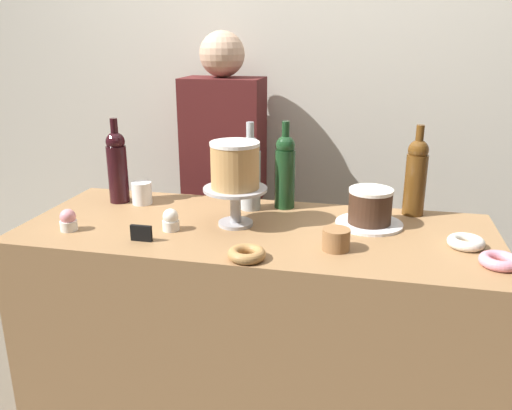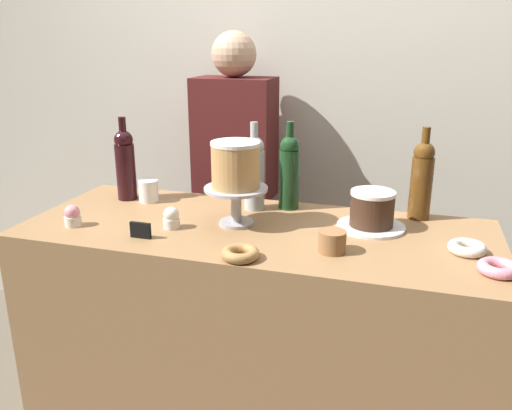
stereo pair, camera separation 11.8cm
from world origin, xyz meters
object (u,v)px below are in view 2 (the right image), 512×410
at_px(chocolate_round_cake, 372,208).
at_px(donut_pink, 498,268).
at_px(white_layer_cake, 236,165).
at_px(barista_figure, 236,198).
at_px(cupcake_strawberry, 73,216).
at_px(cookie_stack, 332,241).
at_px(wine_bottle_clear, 254,171).
at_px(price_sign_chalkboard, 141,230).
at_px(cake_stand_pedestal, 236,199).
at_px(donut_sugar, 467,248).
at_px(coffee_cup_ceramic, 149,191).
at_px(wine_bottle_dark_red, 125,163).
at_px(wine_bottle_amber, 422,179).
at_px(cupcake_vanilla, 171,218).
at_px(donut_maple, 240,254).
at_px(wine_bottle_green, 289,171).

bearing_deg(chocolate_round_cake, donut_pink, -35.49).
relative_size(white_layer_cake, barista_figure, 0.10).
distance_m(cupcake_strawberry, cookie_stack, 0.88).
height_order(cupcake_strawberry, barista_figure, barista_figure).
xyz_separation_m(wine_bottle_clear, donut_pink, (0.80, -0.35, -0.13)).
height_order(cupcake_strawberry, price_sign_chalkboard, cupcake_strawberry).
bearing_deg(price_sign_chalkboard, cake_stand_pedestal, 39.62).
height_order(donut_sugar, barista_figure, barista_figure).
relative_size(cake_stand_pedestal, wine_bottle_clear, 0.66).
bearing_deg(price_sign_chalkboard, coffee_cup_ceramic, 114.10).
distance_m(price_sign_chalkboard, coffee_cup_ceramic, 0.39).
bearing_deg(wine_bottle_dark_red, cookie_stack, -19.17).
bearing_deg(wine_bottle_clear, donut_sugar, -16.56).
relative_size(wine_bottle_amber, barista_figure, 0.20).
xyz_separation_m(cake_stand_pedestal, barista_figure, (-0.23, 0.66, -0.21)).
bearing_deg(cupcake_vanilla, donut_pink, -3.72).
xyz_separation_m(wine_bottle_clear, barista_figure, (-0.24, 0.48, -0.26)).
distance_m(wine_bottle_amber, donut_maple, 0.73).
bearing_deg(barista_figure, white_layer_cake, -70.75).
height_order(cake_stand_pedestal, cupcake_vanilla, cake_stand_pedestal).
xyz_separation_m(wine_bottle_green, cookie_stack, (0.22, -0.37, -0.11)).
distance_m(chocolate_round_cake, coffee_cup_ceramic, 0.86).
relative_size(white_layer_cake, wine_bottle_dark_red, 0.51).
xyz_separation_m(donut_maple, barista_figure, (-0.34, 0.93, -0.14)).
relative_size(donut_sugar, barista_figure, 0.07).
bearing_deg(cookie_stack, cupcake_strawberry, -177.98).
relative_size(chocolate_round_cake, wine_bottle_green, 0.46).
bearing_deg(coffee_cup_ceramic, price_sign_chalkboard, -65.90).
relative_size(cake_stand_pedestal, price_sign_chalkboard, 3.09).
distance_m(wine_bottle_clear, coffee_cup_ceramic, 0.43).
distance_m(donut_pink, cookie_stack, 0.46).
bearing_deg(wine_bottle_clear, coffee_cup_ceramic, -175.58).
height_order(donut_maple, price_sign_chalkboard, price_sign_chalkboard).
distance_m(wine_bottle_clear, donut_maple, 0.48).
bearing_deg(wine_bottle_green, chocolate_round_cake, -22.58).
relative_size(white_layer_cake, donut_sugar, 1.47).
xyz_separation_m(wine_bottle_dark_red, cupcake_strawberry, (-0.02, -0.33, -0.11)).
bearing_deg(donut_maple, donut_pink, 8.87).
xyz_separation_m(wine_bottle_dark_red, coffee_cup_ceramic, (0.10, -0.01, -0.10)).
bearing_deg(chocolate_round_cake, coffee_cup_ceramic, 176.50).
bearing_deg(price_sign_chalkboard, cupcake_strawberry, 172.92).
bearing_deg(wine_bottle_dark_red, cupcake_strawberry, -93.27).
xyz_separation_m(wine_bottle_clear, donut_sugar, (0.73, -0.22, -0.13)).
bearing_deg(white_layer_cake, cookie_stack, -22.16).
bearing_deg(donut_sugar, coffee_cup_ceramic, 170.88).
height_order(donut_pink, cookie_stack, cookie_stack).
bearing_deg(cupcake_vanilla, chocolate_round_cake, 16.81).
height_order(wine_bottle_amber, wine_bottle_dark_red, same).
distance_m(chocolate_round_cake, cookie_stack, 0.26).
bearing_deg(donut_maple, wine_bottle_dark_red, 145.14).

